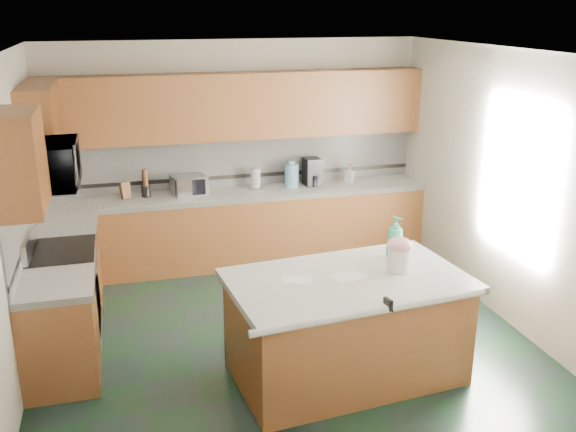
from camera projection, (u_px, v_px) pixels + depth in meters
name	position (u px, v px, depth m)	size (l,w,h in m)	color
floor	(282.00, 337.00, 6.25)	(4.60, 4.60, 0.00)	black
ceiling	(282.00, 52.00, 5.40)	(4.60, 4.60, 0.00)	white
wall_back	(235.00, 151.00, 7.95)	(4.60, 0.04, 2.70)	white
wall_front	(382.00, 320.00, 3.70)	(4.60, 0.04, 2.70)	white
wall_left	(8.00, 227.00, 5.26)	(0.04, 4.60, 2.70)	white
wall_right	(507.00, 187.00, 6.39)	(0.04, 4.60, 2.70)	white
back_base_cab	(242.00, 230.00, 7.95)	(4.60, 0.60, 0.86)	#3A1B08
back_countertop	(241.00, 194.00, 7.80)	(4.60, 0.64, 0.06)	white
back_upper_cab	(237.00, 106.00, 7.60)	(4.60, 0.33, 0.78)	#3A1B08
back_backsplash	(236.00, 161.00, 7.96)	(4.60, 0.02, 0.63)	silver
back_accent_band	(237.00, 176.00, 8.02)	(4.60, 0.01, 0.05)	black
left_base_cab_rear	(70.00, 267.00, 6.81)	(0.60, 0.82, 0.86)	#3A1B08
left_counter_rear	(65.00, 226.00, 6.66)	(0.64, 0.82, 0.06)	white
left_base_cab_front	(60.00, 335.00, 5.40)	(0.60, 0.72, 0.86)	#3A1B08
left_counter_front	(54.00, 285.00, 5.26)	(0.64, 0.72, 0.06)	white
left_backsplash	(23.00, 219.00, 5.81)	(0.02, 2.30, 0.63)	silver
left_accent_band	(26.00, 239.00, 5.87)	(0.01, 2.30, 0.05)	black
left_upper_cab_rear	(40.00, 124.00, 6.43)	(0.33, 1.09, 0.78)	#3A1B08
left_upper_cab_front	(19.00, 162.00, 4.90)	(0.33, 0.72, 0.78)	#3A1B08
range_body	(65.00, 297.00, 6.08)	(0.60, 0.76, 0.88)	#B7B7BC
range_oven_door	(97.00, 298.00, 6.16)	(0.02, 0.68, 0.55)	black
range_cooktop	(60.00, 252.00, 5.94)	(0.62, 0.78, 0.04)	black
range_handle	(97.00, 261.00, 6.05)	(0.02, 0.02, 0.66)	#B7B7BC
range_backguard	(28.00, 243.00, 5.83)	(0.06, 0.76, 0.18)	#B7B7BC
microwave	(49.00, 165.00, 5.67)	(0.73, 0.50, 0.41)	#B7B7BC
island_base	(346.00, 330.00, 5.49)	(1.87, 1.07, 0.86)	#3A1B08
island_top	(348.00, 281.00, 5.35)	(1.97, 1.17, 0.06)	white
island_bullnose	(374.00, 312.00, 4.81)	(0.06, 0.06, 1.97)	white
treat_jar	(399.00, 260.00, 5.45)	(0.19, 0.19, 0.20)	white
treat_jar_lid	(400.00, 245.00, 5.41)	(0.21, 0.21, 0.13)	pink
treat_jar_knob	(400.00, 240.00, 5.40)	(0.02, 0.02, 0.07)	tan
treat_jar_knob_end_l	(396.00, 240.00, 5.39)	(0.04, 0.04, 0.04)	tan
treat_jar_knob_end_r	(404.00, 240.00, 5.40)	(0.04, 0.04, 0.04)	tan
soap_bottle_island	(395.00, 238.00, 5.69)	(0.15, 0.15, 0.39)	teal
paper_sheet_a	(349.00, 276.00, 5.36)	(0.28, 0.21, 0.00)	white
paper_sheet_b	(297.00, 280.00, 5.29)	(0.25, 0.19, 0.00)	white
clamp_body	(388.00, 304.00, 4.84)	(0.03, 0.09, 0.09)	black
clamp_handle	(391.00, 310.00, 4.80)	(0.02, 0.02, 0.07)	black
knife_block	(126.00, 191.00, 7.48)	(0.11, 0.09, 0.19)	#472814
utensil_crock	(146.00, 191.00, 7.57)	(0.11, 0.11, 0.13)	black
utensil_bundle	(145.00, 178.00, 7.52)	(0.06, 0.06, 0.20)	#472814
toaster_oven	(189.00, 185.00, 7.65)	(0.39, 0.27, 0.23)	#B7B7BC
toaster_oven_door	(191.00, 188.00, 7.54)	(0.35, 0.01, 0.19)	black
paper_towel	(256.00, 178.00, 7.90)	(0.11, 0.11, 0.26)	white
paper_towel_base	(256.00, 188.00, 7.93)	(0.17, 0.17, 0.01)	#B7B7BC
water_jug	(292.00, 175.00, 7.97)	(0.18, 0.18, 0.29)	#76AFD6
water_jug_neck	(292.00, 162.00, 7.91)	(0.08, 0.08, 0.04)	#76AFD6
coffee_maker	(312.00, 171.00, 8.04)	(0.20, 0.22, 0.34)	black
coffee_carafe	(313.00, 180.00, 8.03)	(0.14, 0.14, 0.14)	black
soap_bottle_back	(350.00, 174.00, 8.15)	(0.10, 0.10, 0.22)	white
soap_back_cap	(350.00, 165.00, 8.11)	(0.02, 0.02, 0.03)	red
window_light_proxy	(518.00, 178.00, 6.16)	(0.02, 1.40, 1.10)	white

